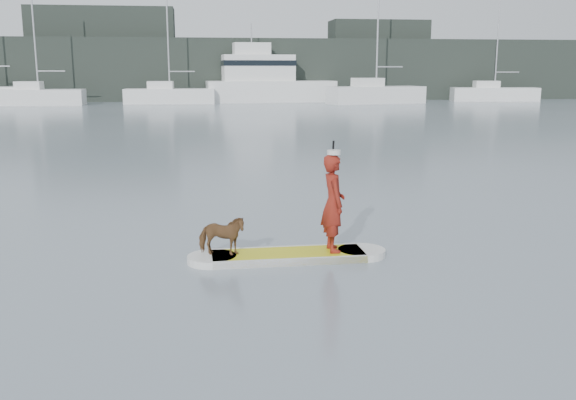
{
  "coord_description": "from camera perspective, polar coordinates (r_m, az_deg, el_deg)",
  "views": [
    {
      "loc": [
        -0.67,
        -13.05,
        3.09
      ],
      "look_at": [
        0.7,
        -2.97,
        1.0
      ],
      "focal_mm": 40.0,
      "sensor_mm": 36.0,
      "label": 1
    }
  ],
  "objects": [
    {
      "name": "sailboat_c",
      "position": [
        59.93,
        -21.33,
        8.62
      ],
      "size": [
        7.54,
        2.53,
        10.82
      ],
      "rotation": [
        0.0,
        0.0,
        -0.0
      ],
      "color": "white",
      "rests_on": "ground"
    },
    {
      "name": "paddleboard",
      "position": [
        10.61,
        0.0,
        -4.98
      ],
      "size": [
        3.3,
        0.83,
        0.12
      ],
      "rotation": [
        0.0,
        0.0,
        0.01
      ],
      "color": "#D2CC13",
      "rests_on": "ground"
    },
    {
      "name": "paddle",
      "position": [
        10.79,
        3.84,
        -0.68
      ],
      "size": [
        0.1,
        0.3,
        2.0
      ],
      "rotation": [
        0.0,
        0.0,
        0.01
      ],
      "color": "black",
      "rests_on": "ground"
    },
    {
      "name": "sailboat_d",
      "position": [
        59.45,
        -10.52,
        9.23
      ],
      "size": [
        8.08,
        2.77,
        11.78
      ],
      "rotation": [
        0.0,
        0.0,
        -0.04
      ],
      "color": "white",
      "rests_on": "ground"
    },
    {
      "name": "sailboat_e",
      "position": [
        59.32,
        7.76,
        9.37
      ],
      "size": [
        9.1,
        4.53,
        12.62
      ],
      "rotation": [
        0.0,
        0.0,
        0.2
      ],
      "color": "white",
      "rests_on": "ground"
    },
    {
      "name": "shore_mass",
      "position": [
        66.05,
        -7.33,
        11.42
      ],
      "size": [
        90.0,
        6.0,
        6.0
      ],
      "primitive_type": "cube",
      "color": "black",
      "rests_on": "ground"
    },
    {
      "name": "paddler",
      "position": [
        10.53,
        4.04,
        -0.28
      ],
      "size": [
        0.42,
        0.61,
        1.61
      ],
      "primitive_type": "imported",
      "rotation": [
        0.0,
        0.0,
        1.63
      ],
      "color": "maroon",
      "rests_on": "paddleboard"
    },
    {
      "name": "ground",
      "position": [
        13.42,
        -4.68,
        -1.74
      ],
      "size": [
        140.0,
        140.0,
        0.0
      ],
      "primitive_type": "plane",
      "color": "slate",
      "rests_on": "ground"
    },
    {
      "name": "white_cap",
      "position": [
        10.4,
        4.1,
        4.25
      ],
      "size": [
        0.22,
        0.22,
        0.07
      ],
      "primitive_type": "cylinder",
      "color": "silver",
      "rests_on": "paddler"
    },
    {
      "name": "sailboat_f",
      "position": [
        66.38,
        17.81,
        9.09
      ],
      "size": [
        8.44,
        3.87,
        12.19
      ],
      "rotation": [
        0.0,
        0.0,
        -0.19
      ],
      "color": "white",
      "rests_on": "ground"
    },
    {
      "name": "dog",
      "position": [
        10.41,
        -5.94,
        -3.16
      ],
      "size": [
        0.83,
        0.51,
        0.66
      ],
      "primitive_type": "imported",
      "rotation": [
        0.0,
        0.0,
        1.36
      ],
      "color": "brown",
      "rests_on": "paddleboard"
    },
    {
      "name": "motor_yacht_a",
      "position": [
        61.57,
        -2.04,
        10.59
      ],
      "size": [
        12.22,
        4.42,
        7.21
      ],
      "rotation": [
        0.0,
        0.0,
        0.06
      ],
      "color": "white",
      "rests_on": "ground"
    },
    {
      "name": "shore_building_east",
      "position": [
        69.61,
        7.98,
        12.23
      ],
      "size": [
        10.0,
        4.0,
        8.0
      ],
      "primitive_type": "cube",
      "color": "black",
      "rests_on": "ground"
    },
    {
      "name": "shore_building_west",
      "position": [
        67.71,
        -16.06,
        12.34
      ],
      "size": [
        14.0,
        4.0,
        9.0
      ],
      "primitive_type": "cube",
      "color": "black",
      "rests_on": "ground"
    }
  ]
}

